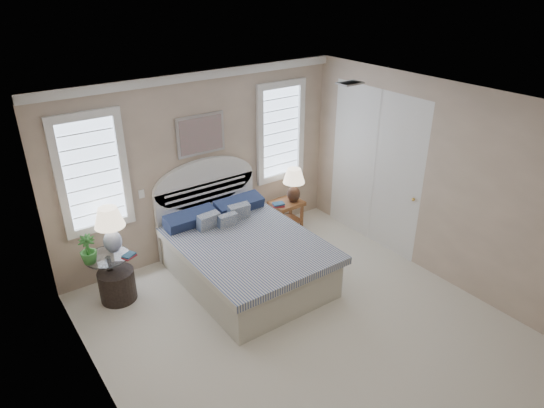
% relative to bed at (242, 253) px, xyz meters
% --- Properties ---
extents(floor, '(4.50, 5.00, 0.01)m').
position_rel_bed_xyz_m(floor, '(0.00, -1.46, -0.39)').
color(floor, silver).
rests_on(floor, ground).
extents(ceiling, '(4.50, 5.00, 0.01)m').
position_rel_bed_xyz_m(ceiling, '(0.00, -1.46, 2.31)').
color(ceiling, silver).
rests_on(ceiling, wall_back).
extents(wall_back, '(4.50, 0.02, 2.70)m').
position_rel_bed_xyz_m(wall_back, '(0.00, 1.04, 0.96)').
color(wall_back, tan).
rests_on(wall_back, floor).
extents(wall_left, '(0.02, 5.00, 2.70)m').
position_rel_bed_xyz_m(wall_left, '(-2.25, -1.46, 0.96)').
color(wall_left, tan).
rests_on(wall_left, floor).
extents(wall_right, '(0.02, 5.00, 2.70)m').
position_rel_bed_xyz_m(wall_right, '(2.25, -1.46, 0.96)').
color(wall_right, tan).
rests_on(wall_right, floor).
extents(crown_molding, '(4.50, 0.08, 0.12)m').
position_rel_bed_xyz_m(crown_molding, '(0.00, 1.00, 2.25)').
color(crown_molding, white).
rests_on(crown_molding, wall_back).
extents(hvac_vent, '(0.30, 0.20, 0.02)m').
position_rel_bed_xyz_m(hvac_vent, '(1.20, -0.66, 2.29)').
color(hvac_vent, '#B2B2B2').
rests_on(hvac_vent, ceiling).
extents(switch_plate, '(0.08, 0.01, 0.12)m').
position_rel_bed_xyz_m(switch_plate, '(-0.95, 1.03, 0.76)').
color(switch_plate, white).
rests_on(switch_plate, wall_back).
extents(window_left, '(0.90, 0.06, 1.60)m').
position_rel_bed_xyz_m(window_left, '(-1.55, 1.02, 1.21)').
color(window_left, '#C9E0FF').
rests_on(window_left, wall_back).
extents(window_right, '(0.90, 0.06, 1.60)m').
position_rel_bed_xyz_m(window_right, '(1.40, 1.02, 1.21)').
color(window_right, '#C9E0FF').
rests_on(window_right, wall_back).
extents(painting, '(0.74, 0.04, 0.58)m').
position_rel_bed_xyz_m(painting, '(0.00, 1.00, 1.43)').
color(painting, silver).
rests_on(painting, wall_back).
extents(closet_door, '(0.02, 1.80, 2.40)m').
position_rel_bed_xyz_m(closet_door, '(2.23, -0.26, 0.81)').
color(closet_door, white).
rests_on(closet_door, floor).
extents(bed, '(1.72, 2.28, 1.47)m').
position_rel_bed_xyz_m(bed, '(0.00, 0.00, 0.00)').
color(bed, '#B7B5A0').
rests_on(bed, floor).
extents(side_table_left, '(0.56, 0.56, 0.63)m').
position_rel_bed_xyz_m(side_table_left, '(-1.65, 0.59, 0.00)').
color(side_table_left, black).
rests_on(side_table_left, floor).
extents(nightstand_right, '(0.50, 0.40, 0.53)m').
position_rel_bed_xyz_m(nightstand_right, '(1.30, 0.69, 0.00)').
color(nightstand_right, brown).
rests_on(nightstand_right, floor).
extents(floor_pot, '(0.59, 0.59, 0.42)m').
position_rel_bed_xyz_m(floor_pot, '(-1.61, 0.51, -0.17)').
color(floor_pot, black).
rests_on(floor_pot, floor).
extents(lamp_left, '(0.45, 0.45, 0.63)m').
position_rel_bed_xyz_m(lamp_left, '(-1.53, 0.67, 0.63)').
color(lamp_left, white).
rests_on(lamp_left, side_table_left).
extents(lamp_right, '(0.44, 0.44, 0.57)m').
position_rel_bed_xyz_m(lamp_right, '(1.40, 0.65, 0.49)').
color(lamp_right, black).
rests_on(lamp_right, nightstand_right).
extents(potted_plant, '(0.27, 0.27, 0.37)m').
position_rel_bed_xyz_m(potted_plant, '(-1.87, 0.57, 0.43)').
color(potted_plant, '#28662D').
rests_on(potted_plant, side_table_left).
extents(books_left, '(0.20, 0.17, 0.05)m').
position_rel_bed_xyz_m(books_left, '(-1.43, 0.40, 0.27)').
color(books_left, '#A52936').
rests_on(books_left, side_table_left).
extents(books_right, '(0.22, 0.19, 0.05)m').
position_rel_bed_xyz_m(books_right, '(1.10, 0.65, 0.17)').
color(books_right, '#A52936').
rests_on(books_right, nightstand_right).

